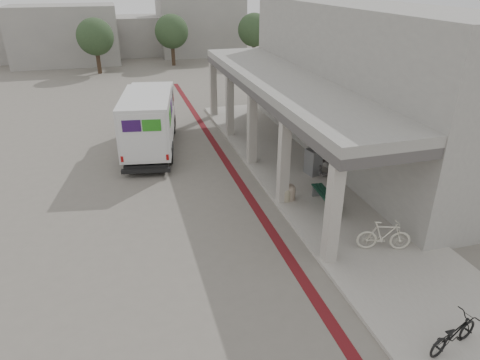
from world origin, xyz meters
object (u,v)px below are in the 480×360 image
object	(u,v)px
fedex_truck	(150,119)
utility_cabinet	(313,162)
bench	(326,198)
bicycle_cream	(384,235)
bicycle_black	(454,334)

from	to	relation	value
fedex_truck	utility_cabinet	distance (m)	8.45
fedex_truck	bench	size ratio (longest dim) A/B	3.58
fedex_truck	bicycle_cream	xyz separation A→B (m)	(6.27, -11.21, -0.98)
fedex_truck	utility_cabinet	bearing A→B (deg)	-28.89
bicycle_black	bicycle_cream	bearing A→B (deg)	-25.09
bicycle_cream	fedex_truck	bearing A→B (deg)	47.55
fedex_truck	bicycle_cream	world-z (taller)	fedex_truck
bench	bicycle_cream	size ratio (longest dim) A/B	1.20
fedex_truck	bicycle_cream	bearing A→B (deg)	-50.97
bench	utility_cabinet	bearing A→B (deg)	78.99
bicycle_black	fedex_truck	bearing A→B (deg)	5.05
fedex_truck	bicycle_cream	size ratio (longest dim) A/B	4.28
bench	bicycle_black	distance (m)	7.12
fedex_truck	bench	world-z (taller)	fedex_truck
bench	bicycle_cream	bearing A→B (deg)	-77.49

